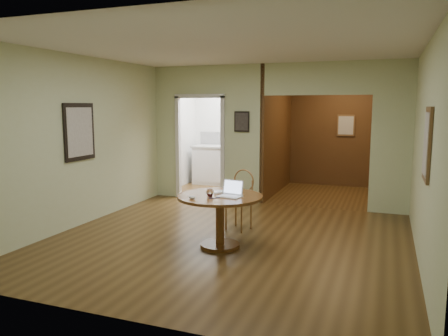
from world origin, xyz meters
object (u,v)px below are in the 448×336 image
at_px(chair, 241,196).
at_px(closed_laptop, 227,193).
at_px(open_laptop, 231,192).
at_px(dining_table, 220,209).

bearing_deg(chair, closed_laptop, -71.32).
bearing_deg(closed_laptop, open_laptop, -76.06).
height_order(open_laptop, closed_laptop, open_laptop).
xyz_separation_m(dining_table, closed_laptop, (0.05, 0.14, 0.20)).
relative_size(dining_table, chair, 1.23).
xyz_separation_m(chair, closed_laptop, (0.07, -0.80, 0.21)).
xyz_separation_m(open_laptop, closed_laptop, (-0.11, 0.14, -0.04)).
bearing_deg(open_laptop, chair, 110.37).
bearing_deg(open_laptop, closed_laptop, 136.79).
xyz_separation_m(dining_table, open_laptop, (0.16, 0.00, 0.25)).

